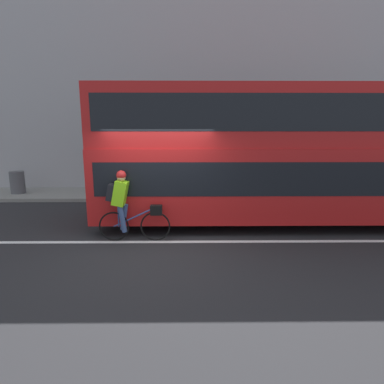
% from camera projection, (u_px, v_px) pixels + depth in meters
% --- Properties ---
extents(ground_plane, '(80.00, 80.00, 0.00)m').
position_uv_depth(ground_plane, '(158.00, 242.00, 6.77)').
color(ground_plane, '#232326').
extents(road_center_line, '(50.00, 0.14, 0.01)m').
position_uv_depth(road_center_line, '(158.00, 242.00, 6.74)').
color(road_center_line, silver).
rests_on(road_center_line, ground_plane).
extents(sidewalk_curb, '(60.00, 2.29, 0.13)m').
position_uv_depth(sidewalk_curb, '(171.00, 194.00, 11.82)').
color(sidewalk_curb, gray).
rests_on(sidewalk_curb, ground_plane).
extents(building_facade, '(60.00, 0.30, 8.75)m').
position_uv_depth(building_facade, '(172.00, 85.00, 12.27)').
color(building_facade, '#9E9EA3').
rests_on(building_facade, ground_plane).
extents(bus, '(9.71, 2.61, 3.52)m').
position_uv_depth(bus, '(283.00, 151.00, 7.96)').
color(bus, black).
rests_on(bus, ground_plane).
extents(cyclist_on_bike, '(1.62, 0.32, 1.61)m').
position_uv_depth(cyclist_on_bike, '(126.00, 204.00, 6.66)').
color(cyclist_on_bike, black).
rests_on(cyclist_on_bike, ground_plane).
extents(trash_bin, '(0.52, 0.52, 0.85)m').
position_uv_depth(trash_bin, '(18.00, 182.00, 11.56)').
color(trash_bin, '#515156').
rests_on(trash_bin, sidewalk_curb).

